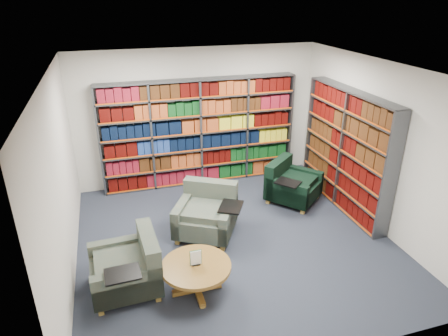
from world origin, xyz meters
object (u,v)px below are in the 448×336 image
object	(u,v)px
chair_teal_left	(207,214)
chair_green_right	(290,185)
coffee_table	(196,270)
chair_teal_front	(131,268)

from	to	relation	value
chair_teal_left	chair_green_right	xyz separation A→B (m)	(1.82, 0.63, -0.02)
chair_green_right	coffee_table	distance (m)	3.11
chair_teal_front	coffee_table	xyz separation A→B (m)	(0.84, -0.33, 0.03)
chair_green_right	chair_teal_front	xyz separation A→B (m)	(-3.17, -1.72, 0.01)
chair_teal_left	chair_teal_front	xyz separation A→B (m)	(-1.35, -1.09, -0.01)
chair_teal_left	coffee_table	distance (m)	1.51
chair_teal_front	chair_green_right	bearing A→B (deg)	28.50
chair_teal_left	coffee_table	world-z (taller)	chair_teal_left
chair_teal_left	coffee_table	xyz separation A→B (m)	(-0.52, -1.42, 0.02)
coffee_table	chair_green_right	bearing A→B (deg)	41.24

